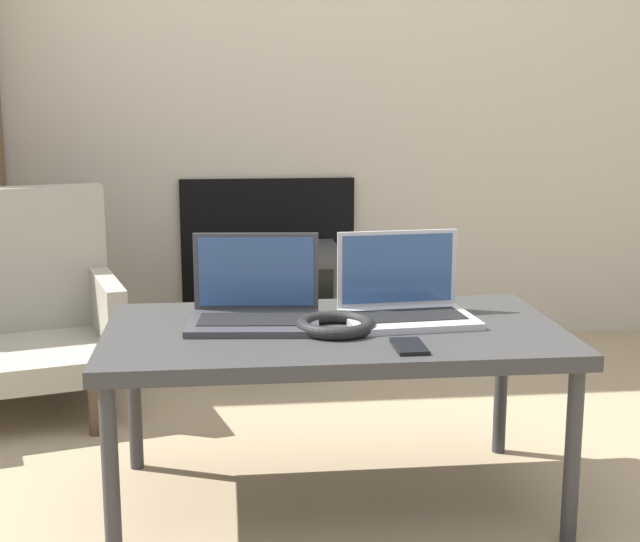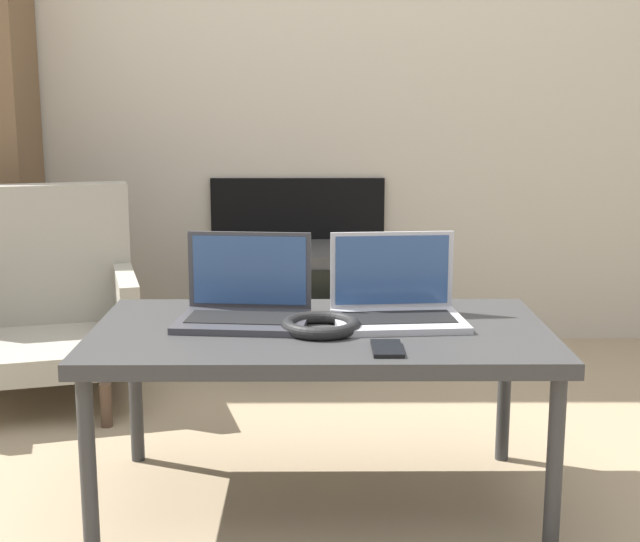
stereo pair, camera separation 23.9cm
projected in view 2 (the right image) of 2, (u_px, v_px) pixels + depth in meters
The scene contains 8 objects.
wall_back at pixel (318, 14), 3.43m from camera, with size 7.00×0.08×2.60m.
table at pixel (321, 342), 2.12m from camera, with size 1.08×0.59×0.44m.
laptop_left at pixel (245, 303), 2.17m from camera, with size 0.33×0.25×0.21m.
laptop_right at pixel (396, 302), 2.17m from camera, with size 0.33×0.25×0.21m.
headphones at pixel (322, 325), 2.07m from camera, with size 0.19×0.19×0.03m.
phone at pixel (387, 348), 1.92m from camera, with size 0.07×0.12×0.01m.
tv at pixel (297, 302), 3.39m from camera, with size 0.51×0.41×0.42m.
armchair at pixel (32, 301), 2.93m from camera, with size 0.77×0.69×0.69m.
Camera 2 is at (-0.01, -1.83, 0.99)m, focal length 50.00 mm.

